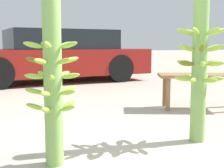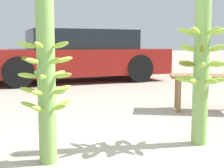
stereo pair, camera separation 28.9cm
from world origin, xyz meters
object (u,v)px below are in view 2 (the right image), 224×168
(banana_stalk_center, at_px, (202,61))
(parked_car, at_px, (76,56))
(market_bench, at_px, (213,81))
(banana_stalk_left, at_px, (46,73))

(banana_stalk_center, xyz_separation_m, parked_car, (-0.69, 5.15, -0.15))
(market_bench, distance_m, parked_car, 4.17)
(banana_stalk_center, xyz_separation_m, market_bench, (0.85, 1.28, -0.35))
(market_bench, height_order, parked_car, parked_car)
(banana_stalk_left, distance_m, market_bench, 2.67)
(market_bench, relative_size, parked_car, 0.26)
(banana_stalk_center, height_order, market_bench, banana_stalk_center)
(banana_stalk_left, bearing_deg, banana_stalk_center, 7.97)
(banana_stalk_center, distance_m, parked_car, 5.20)
(market_bench, bearing_deg, parked_car, 130.34)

